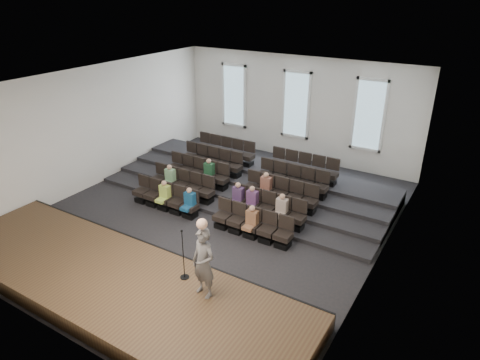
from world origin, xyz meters
name	(u,v)px	position (x,y,z in m)	size (l,w,h in m)	color
ground	(215,215)	(0.00, 0.00, 0.00)	(14.00, 14.00, 0.00)	black
ceiling	(211,82)	(0.00, 0.00, 5.01)	(12.00, 14.00, 0.02)	white
wall_back	(296,109)	(0.00, 7.02, 2.50)	(12.00, 0.04, 5.00)	white
wall_front	(37,248)	(0.00, -7.02, 2.50)	(12.00, 0.04, 5.00)	white
wall_left	(95,126)	(-6.02, 0.00, 2.50)	(0.04, 14.00, 5.00)	white
wall_right	(386,192)	(6.02, 0.00, 2.50)	(0.04, 14.00, 5.00)	white
stage	(113,283)	(0.00, -5.10, 0.25)	(11.80, 3.60, 0.50)	#47351E
stage_lip	(155,252)	(0.00, -3.33, 0.25)	(11.80, 0.06, 0.52)	black
risers	(256,180)	(0.00, 3.17, 0.20)	(11.80, 4.80, 0.60)	black
seating_rows	(237,184)	(0.00, 1.54, 0.68)	(6.80, 4.70, 1.67)	black
windows	(296,105)	(0.00, 6.95, 2.70)	(8.44, 0.10, 3.24)	white
audience	(223,193)	(0.15, 0.34, 0.81)	(5.45, 2.64, 1.10)	#B4D254
speaker	(204,263)	(2.69, -4.38, 1.48)	(0.71, 0.47, 1.96)	#53504E
mic_stand	(184,264)	(1.80, -4.10, 0.96)	(0.26, 0.26, 1.54)	black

